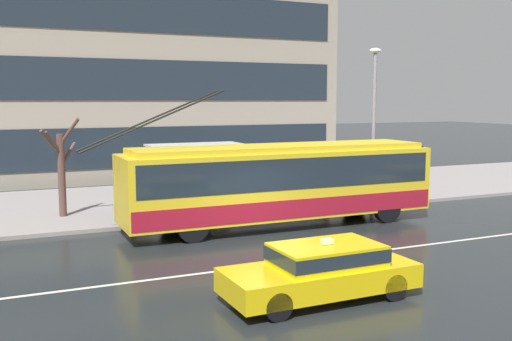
{
  "coord_description": "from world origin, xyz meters",
  "views": [
    {
      "loc": [
        -7.52,
        -15.42,
        4.55
      ],
      "look_at": [
        1.12,
        3.9,
        1.98
      ],
      "focal_mm": 40.97,
      "sensor_mm": 36.0,
      "label": 1
    }
  ],
  "objects_px": {
    "pedestrian_walking_past": "(202,172)",
    "street_lamp": "(374,111)",
    "taxi_oncoming_near": "(322,269)",
    "bus_shelter": "(194,160)",
    "pedestrian_approaching_curb": "(327,177)",
    "pedestrian_at_shelter": "(132,171)",
    "trolleybus": "(281,182)",
    "street_tree_bare": "(61,168)"
  },
  "relations": [
    {
      "from": "bus_shelter",
      "to": "pedestrian_approaching_curb",
      "type": "relative_size",
      "value": 2.33
    },
    {
      "from": "street_lamp",
      "to": "pedestrian_at_shelter",
      "type": "bearing_deg",
      "value": 168.73
    },
    {
      "from": "street_lamp",
      "to": "bus_shelter",
      "type": "bearing_deg",
      "value": 169.88
    },
    {
      "from": "taxi_oncoming_near",
      "to": "pedestrian_approaching_curb",
      "type": "xyz_separation_m",
      "value": [
        6.89,
        11.3,
        0.39
      ]
    },
    {
      "from": "taxi_oncoming_near",
      "to": "bus_shelter",
      "type": "height_order",
      "value": "bus_shelter"
    },
    {
      "from": "pedestrian_walking_past",
      "to": "street_lamp",
      "type": "height_order",
      "value": "street_lamp"
    },
    {
      "from": "pedestrian_approaching_curb",
      "to": "trolleybus",
      "type": "bearing_deg",
      "value": -137.41
    },
    {
      "from": "pedestrian_at_shelter",
      "to": "pedestrian_walking_past",
      "type": "distance_m",
      "value": 2.9
    },
    {
      "from": "trolleybus",
      "to": "pedestrian_approaching_curb",
      "type": "height_order",
      "value": "trolleybus"
    },
    {
      "from": "pedestrian_at_shelter",
      "to": "pedestrian_walking_past",
      "type": "relative_size",
      "value": 1.0
    },
    {
      "from": "taxi_oncoming_near",
      "to": "pedestrian_walking_past",
      "type": "height_order",
      "value": "pedestrian_walking_past"
    },
    {
      "from": "trolleybus",
      "to": "taxi_oncoming_near",
      "type": "relative_size",
      "value": 2.82
    },
    {
      "from": "street_lamp",
      "to": "street_tree_bare",
      "type": "height_order",
      "value": "street_lamp"
    },
    {
      "from": "taxi_oncoming_near",
      "to": "street_lamp",
      "type": "bearing_deg",
      "value": 49.66
    },
    {
      "from": "pedestrian_approaching_curb",
      "to": "street_tree_bare",
      "type": "relative_size",
      "value": 0.43
    },
    {
      "from": "pedestrian_approaching_curb",
      "to": "street_tree_bare",
      "type": "height_order",
      "value": "street_tree_bare"
    },
    {
      "from": "bus_shelter",
      "to": "street_lamp",
      "type": "distance_m",
      "value": 8.06
    },
    {
      "from": "pedestrian_at_shelter",
      "to": "taxi_oncoming_near",
      "type": "bearing_deg",
      "value": -81.19
    },
    {
      "from": "pedestrian_walking_past",
      "to": "street_tree_bare",
      "type": "xyz_separation_m",
      "value": [
        -5.02,
        1.68,
        0.25
      ]
    },
    {
      "from": "taxi_oncoming_near",
      "to": "trolleybus",
      "type": "bearing_deg",
      "value": 70.43
    },
    {
      "from": "taxi_oncoming_near",
      "to": "street_lamp",
      "type": "distance_m",
      "value": 13.17
    },
    {
      "from": "pedestrian_approaching_curb",
      "to": "pedestrian_walking_past",
      "type": "xyz_separation_m",
      "value": [
        -6.34,
        -1.28,
        0.66
      ]
    },
    {
      "from": "street_tree_bare",
      "to": "trolleybus",
      "type": "bearing_deg",
      "value": -31.3
    },
    {
      "from": "trolleybus",
      "to": "pedestrian_approaching_curb",
      "type": "bearing_deg",
      "value": 42.59
    },
    {
      "from": "pedestrian_at_shelter",
      "to": "pedestrian_approaching_curb",
      "type": "bearing_deg",
      "value": -2.7
    },
    {
      "from": "taxi_oncoming_near",
      "to": "pedestrian_at_shelter",
      "type": "xyz_separation_m",
      "value": [
        -1.82,
        11.71,
        1.05
      ]
    },
    {
      "from": "pedestrian_walking_past",
      "to": "taxi_oncoming_near",
      "type": "bearing_deg",
      "value": -93.11
    },
    {
      "from": "bus_shelter",
      "to": "pedestrian_approaching_curb",
      "type": "xyz_separation_m",
      "value": [
        6.34,
        0.22,
        -1.03
      ]
    },
    {
      "from": "taxi_oncoming_near",
      "to": "street_tree_bare",
      "type": "xyz_separation_m",
      "value": [
        -4.48,
        11.71,
        1.3
      ]
    },
    {
      "from": "bus_shelter",
      "to": "pedestrian_at_shelter",
      "type": "distance_m",
      "value": 2.47
    },
    {
      "from": "pedestrian_at_shelter",
      "to": "street_lamp",
      "type": "xyz_separation_m",
      "value": [
        10.06,
        -2.0,
        2.3
      ]
    },
    {
      "from": "street_lamp",
      "to": "taxi_oncoming_near",
      "type": "bearing_deg",
      "value": -130.34
    },
    {
      "from": "street_lamp",
      "to": "pedestrian_approaching_curb",
      "type": "bearing_deg",
      "value": 130.46
    },
    {
      "from": "trolleybus",
      "to": "street_lamp",
      "type": "relative_size",
      "value": 1.94
    },
    {
      "from": "street_tree_bare",
      "to": "pedestrian_walking_past",
      "type": "bearing_deg",
      "value": -18.54
    },
    {
      "from": "trolleybus",
      "to": "pedestrian_walking_past",
      "type": "bearing_deg",
      "value": 128.3
    },
    {
      "from": "pedestrian_at_shelter",
      "to": "street_lamp",
      "type": "distance_m",
      "value": 10.51
    },
    {
      "from": "pedestrian_at_shelter",
      "to": "street_tree_bare",
      "type": "height_order",
      "value": "street_tree_bare"
    },
    {
      "from": "pedestrian_at_shelter",
      "to": "street_lamp",
      "type": "bearing_deg",
      "value": -11.27
    },
    {
      "from": "pedestrian_walking_past",
      "to": "pedestrian_approaching_curb",
      "type": "bearing_deg",
      "value": 11.41
    },
    {
      "from": "trolleybus",
      "to": "bus_shelter",
      "type": "distance_m",
      "value": 4.27
    },
    {
      "from": "taxi_oncoming_near",
      "to": "pedestrian_approaching_curb",
      "type": "relative_size",
      "value": 2.8
    }
  ]
}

